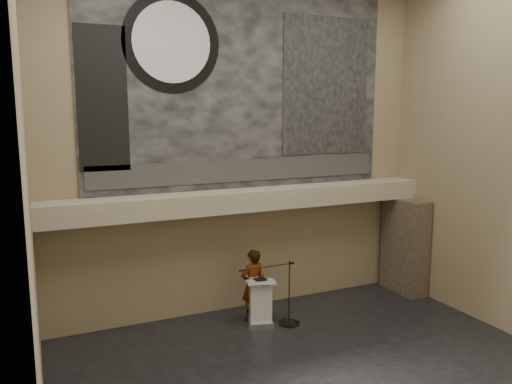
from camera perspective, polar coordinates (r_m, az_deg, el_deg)
name	(u,v)px	position (r m, az deg, el deg)	size (l,w,h in m)	color
floor	(324,377)	(10.47, 7.73, -20.25)	(10.00, 10.00, 0.00)	black
wall_back	(243,147)	(12.71, -1.50, 5.20)	(10.00, 0.02, 8.50)	#867655
wall_left	(27,175)	(7.73, -24.73, 1.80)	(0.02, 8.00, 8.50)	#867655
soffit	(249,200)	(12.50, -0.76, -0.86)	(10.00, 0.80, 0.50)	#9E947A
sprinkler_left	(189,216)	(11.97, -7.70, -2.77)	(0.04, 0.04, 0.06)	#B2893D
sprinkler_right	(315,205)	(13.37, 6.81, -1.49)	(0.04, 0.04, 0.06)	#B2893D
banner	(243,88)	(12.66, -1.47, 11.76)	(8.00, 0.05, 5.00)	black
banner_text_strip	(244,170)	(12.70, -1.36, 2.48)	(7.76, 0.02, 0.55)	#2C2C2C
banner_clock_rim	(172,43)	(12.13, -9.61, 16.49)	(2.30, 2.30, 0.02)	black
banner_clock_face	(172,42)	(12.11, -9.58, 16.51)	(1.84, 1.84, 0.02)	silver
banner_building_print	(326,86)	(13.75, 8.05, 11.88)	(2.60, 0.02, 3.60)	black
banner_brick_print	(102,99)	(11.71, -17.14, 10.10)	(1.10, 0.02, 3.20)	black
stone_pier	(405,245)	(14.95, 16.63, -5.86)	(0.60, 1.40, 2.70)	#3E3226
lectern	(260,302)	(12.41, 0.49, -12.47)	(0.77, 0.64, 1.13)	silver
binder	(260,280)	(12.23, 0.50, -9.98)	(0.28, 0.22, 0.04)	black
papers	(259,282)	(12.13, 0.31, -10.21)	(0.20, 0.28, 0.01)	white
speaker_person	(253,285)	(12.52, -0.37, -10.57)	(0.66, 0.43, 1.80)	silver
mic_stand	(287,314)	(12.52, 3.58, -13.78)	(1.57, 0.52, 1.60)	black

